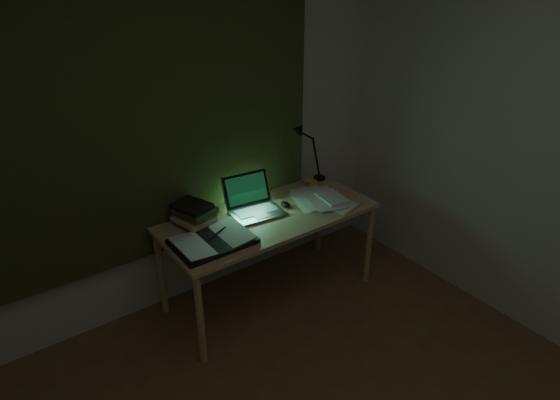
# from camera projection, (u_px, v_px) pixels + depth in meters

# --- Properties ---
(wall_back) EXTENTS (3.50, 0.00, 2.50)m
(wall_back) POSITION_uv_depth(u_px,v_px,m) (152.00, 130.00, 2.81)
(wall_back) COLOR beige
(wall_back) RESTS_ON ground
(curtain) EXTENTS (2.20, 0.06, 2.00)m
(curtain) POSITION_uv_depth(u_px,v_px,m) (151.00, 99.00, 2.69)
(curtain) COLOR #31381C
(curtain) RESTS_ON wall_back
(desk) EXTENTS (1.44, 0.63, 0.66)m
(desk) POSITION_uv_depth(u_px,v_px,m) (270.00, 257.00, 3.24)
(desk) COLOR tan
(desk) RESTS_ON floor
(laptop) EXTENTS (0.37, 0.41, 0.24)m
(laptop) POSITION_uv_depth(u_px,v_px,m) (257.00, 198.00, 3.05)
(laptop) COLOR #B0B0B5
(laptop) RESTS_ON desk
(open_textbook) EXTENTS (0.46, 0.33, 0.04)m
(open_textbook) POSITION_uv_depth(u_px,v_px,m) (213.00, 240.00, 2.78)
(open_textbook) COLOR white
(open_textbook) RESTS_ON desk
(book_stack) EXTENTS (0.23, 0.26, 0.15)m
(book_stack) POSITION_uv_depth(u_px,v_px,m) (194.00, 214.00, 2.95)
(book_stack) COLOR white
(book_stack) RESTS_ON desk
(loose_papers) EXTENTS (0.44, 0.45, 0.02)m
(loose_papers) POSITION_uv_depth(u_px,v_px,m) (324.00, 199.00, 3.28)
(loose_papers) COLOR white
(loose_papers) RESTS_ON desk
(mouse) EXTENTS (0.06, 0.09, 0.03)m
(mouse) POSITION_uv_depth(u_px,v_px,m) (285.00, 204.00, 3.20)
(mouse) COLOR black
(mouse) RESTS_ON desk
(sticky_yellow) EXTENTS (0.09, 0.09, 0.02)m
(sticky_yellow) POSITION_uv_depth(u_px,v_px,m) (310.00, 181.00, 3.56)
(sticky_yellow) COLOR yellow
(sticky_yellow) RESTS_ON desk
(sticky_pink) EXTENTS (0.09, 0.09, 0.01)m
(sticky_pink) POSITION_uv_depth(u_px,v_px,m) (305.00, 183.00, 3.53)
(sticky_pink) COLOR #CB4E77
(sticky_pink) RESTS_ON desk
(desk_lamp) EXTENTS (0.37, 0.32, 0.49)m
(desk_lamp) POSITION_uv_depth(u_px,v_px,m) (321.00, 149.00, 3.51)
(desk_lamp) COLOR black
(desk_lamp) RESTS_ON desk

